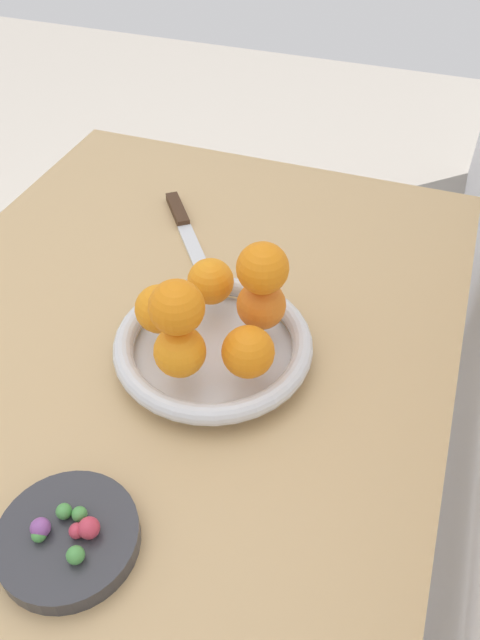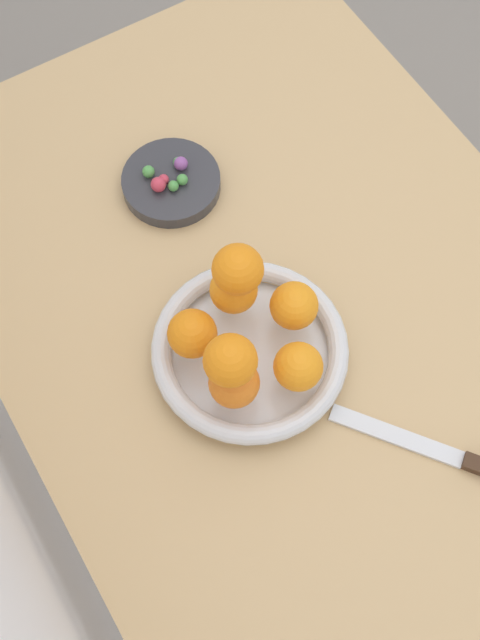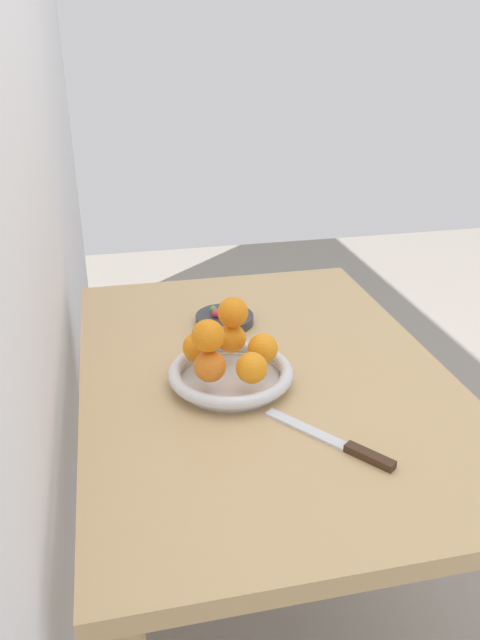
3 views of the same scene
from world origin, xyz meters
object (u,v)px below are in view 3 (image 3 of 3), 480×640
candy_ball_0 (233,309)px  orange_6 (233,312)px  candy_dish (225,319)px  fruit_bowl (231,375)px  candy_ball_6 (220,313)px  orange_1 (231,338)px  candy_ball_1 (224,315)px  orange_0 (263,349)px  dining_table (263,406)px  candy_ball_5 (213,309)px  candy_ball_4 (230,314)px  orange_2 (198,348)px  orange_4 (252,368)px  knife (338,443)px  orange_5 (208,336)px  orange_3 (210,366)px  candy_ball_3 (232,309)px  candy_ball_2 (216,313)px

candy_ball_0 → orange_6: bearing=168.5°
candy_dish → fruit_bowl: bearing=171.4°
candy_dish → candy_ball_6: bearing=100.6°
orange_1 → fruit_bowl: bearing=167.0°
orange_6 → candy_ball_1: size_ratio=4.05×
orange_0 → candy_dish: bearing=5.0°
fruit_bowl → orange_6: 0.13m
dining_table → orange_6: orange_6 is taller
dining_table → candy_ball_5: (0.26, 0.06, 0.12)m
orange_1 → candy_ball_6: orange_1 is taller
orange_6 → candy_ball_6: size_ratio=4.06×
candy_ball_6 → candy_ball_4: bearing=-121.5°
orange_2 → orange_4: orange_2 is taller
knife → orange_4: bearing=32.7°
orange_0 → orange_5: size_ratio=0.98×
orange_3 → orange_5: 0.06m
orange_1 → knife: size_ratio=0.28×
candy_ball_1 → knife: (-0.51, -0.10, -0.02)m
orange_0 → candy_ball_3: (0.29, 0.00, -0.04)m
orange_2 → orange_5: bearing=-173.0°
orange_0 → candy_ball_4: bearing=3.0°
candy_dish → orange_6: size_ratio=2.24×
candy_dish → orange_6: 0.26m
candy_ball_3 → orange_2: bearing=154.8°
candy_ball_4 → knife: bearing=-170.3°
dining_table → orange_0: size_ratio=17.93×
fruit_bowl → candy_ball_3: size_ratio=17.14×
fruit_bowl → candy_dish: bearing=-8.6°
orange_1 → orange_4: (-0.13, -0.01, -0.00)m
candy_ball_2 → orange_0: bearing=-170.1°
dining_table → orange_2: orange_2 is taller
fruit_bowl → orange_4: (-0.06, -0.03, 0.05)m
orange_2 → fruit_bowl: bearing=-121.0°
orange_1 → orange_6: 0.06m
orange_2 → candy_ball_3: orange_2 is taller
candy_ball_0 → orange_2: bearing=154.0°
candy_ball_2 → candy_ball_5: candy_ball_2 is taller
orange_5 → orange_0: bearing=-69.7°
orange_3 → candy_ball_5: (0.35, -0.07, -0.04)m
orange_3 → candy_ball_4: 0.33m
dining_table → candy_ball_5: size_ratio=62.13×
orange_2 → candy_ball_4: orange_2 is taller
candy_ball_5 → orange_6: bearing=179.5°
candy_ball_5 → candy_ball_1: bearing=-154.5°
orange_1 → candy_ball_6: bearing=-4.3°
candy_ball_5 → knife: size_ratio=0.08×
orange_5 → orange_1: bearing=-32.7°
orange_4 → candy_ball_0: bearing=-6.0°
orange_1 → dining_table: bearing=-111.2°
candy_ball_2 → fruit_bowl: bearing=175.8°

